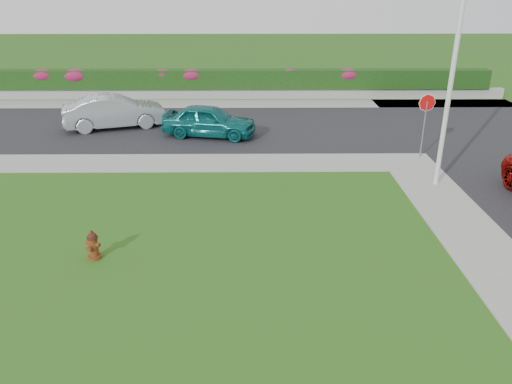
{
  "coord_description": "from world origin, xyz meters",
  "views": [
    {
      "loc": [
        0.86,
        -9.35,
        6.58
      ],
      "look_at": [
        0.99,
        4.0,
        0.9
      ],
      "focal_mm": 35.0,
      "sensor_mm": 36.0,
      "label": 1
    }
  ],
  "objects_px": {
    "stop_sign": "(426,111)",
    "sedan_teal": "(209,121)",
    "sedan_silver": "(115,112)",
    "fire_hydrant": "(93,245)",
    "utility_pole": "(450,87)"
  },
  "relations": [
    {
      "from": "fire_hydrant",
      "to": "stop_sign",
      "type": "relative_size",
      "value": 0.31
    },
    {
      "from": "sedan_teal",
      "to": "sedan_silver",
      "type": "height_order",
      "value": "sedan_silver"
    },
    {
      "from": "sedan_teal",
      "to": "stop_sign",
      "type": "relative_size",
      "value": 1.63
    },
    {
      "from": "sedan_silver",
      "to": "fire_hydrant",
      "type": "bearing_deg",
      "value": 173.58
    },
    {
      "from": "fire_hydrant",
      "to": "utility_pole",
      "type": "xyz_separation_m",
      "value": [
        10.45,
        4.88,
        3.03
      ]
    },
    {
      "from": "fire_hydrant",
      "to": "stop_sign",
      "type": "xyz_separation_m",
      "value": [
        10.83,
        7.83,
        1.54
      ]
    },
    {
      "from": "stop_sign",
      "to": "sedan_teal",
      "type": "bearing_deg",
      "value": 174.31
    },
    {
      "from": "fire_hydrant",
      "to": "sedan_silver",
      "type": "xyz_separation_m",
      "value": [
        -2.47,
        12.22,
        0.45
      ]
    },
    {
      "from": "sedan_teal",
      "to": "sedan_silver",
      "type": "xyz_separation_m",
      "value": [
        -4.61,
        1.47,
        0.07
      ]
    },
    {
      "from": "sedan_silver",
      "to": "sedan_teal",
      "type": "bearing_deg",
      "value": -125.6
    },
    {
      "from": "sedan_silver",
      "to": "stop_sign",
      "type": "xyz_separation_m",
      "value": [
        13.3,
        -4.4,
        1.09
      ]
    },
    {
      "from": "sedan_silver",
      "to": "utility_pole",
      "type": "bearing_deg",
      "value": -137.48
    },
    {
      "from": "sedan_teal",
      "to": "stop_sign",
      "type": "height_order",
      "value": "stop_sign"
    },
    {
      "from": "fire_hydrant",
      "to": "utility_pole",
      "type": "distance_m",
      "value": 11.92
    },
    {
      "from": "sedan_silver",
      "to": "utility_pole",
      "type": "height_order",
      "value": "utility_pole"
    }
  ]
}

